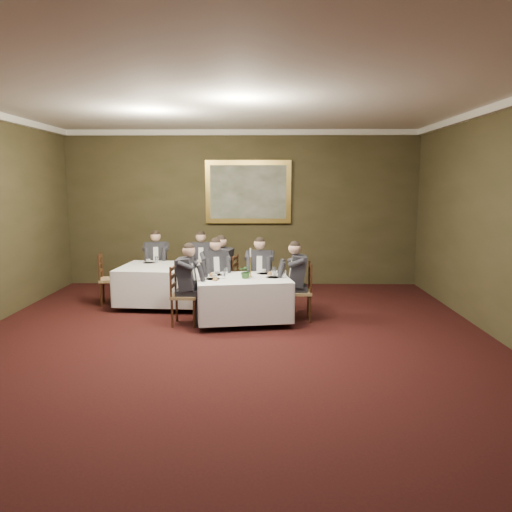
{
  "coord_description": "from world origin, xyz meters",
  "views": [
    {
      "loc": [
        0.49,
        -6.4,
        2.33
      ],
      "look_at": [
        0.37,
        1.62,
        1.15
      ],
      "focal_mm": 35.0,
      "sensor_mm": 36.0,
      "label": 1
    }
  ],
  "objects_px": {
    "chair_main_endright": "(299,304)",
    "painting": "(248,192)",
    "chair_main_endleft": "(184,308)",
    "chair_sec_backright": "(202,282)",
    "diner_main_endleft": "(185,294)",
    "centerpiece": "(246,271)",
    "table_main": "(243,296)",
    "candlestick": "(250,266)",
    "chair_sec_backleft": "(157,281)",
    "table_second": "(168,282)",
    "diner_main_backleft": "(215,284)",
    "chair_main_backright": "(260,295)",
    "diner_sec_backleft": "(157,271)",
    "diner_main_endright": "(299,291)",
    "diner_sec_endright": "(226,280)",
    "chair_sec_endleft": "(111,290)",
    "chair_main_backleft": "(215,296)",
    "chair_sec_endright": "(226,292)",
    "diner_main_backright": "(260,283)",
    "diner_sec_backright": "(202,271)"
  },
  "relations": [
    {
      "from": "chair_main_endright",
      "to": "painting",
      "type": "height_order",
      "value": "painting"
    },
    {
      "from": "chair_main_endleft",
      "to": "chair_sec_backright",
      "type": "bearing_deg",
      "value": -179.03
    },
    {
      "from": "diner_main_endleft",
      "to": "centerpiece",
      "type": "xyz_separation_m",
      "value": [
        1.01,
        0.1,
        0.38
      ]
    },
    {
      "from": "chair_sec_backright",
      "to": "table_main",
      "type": "bearing_deg",
      "value": 111.31
    },
    {
      "from": "candlestick",
      "to": "chair_sec_backleft",
      "type": "bearing_deg",
      "value": 135.36
    },
    {
      "from": "table_second",
      "to": "diner_main_backleft",
      "type": "distance_m",
      "value": 1.04
    },
    {
      "from": "chair_main_backright",
      "to": "diner_sec_backleft",
      "type": "height_order",
      "value": "diner_sec_backleft"
    },
    {
      "from": "chair_sec_backright",
      "to": "painting",
      "type": "bearing_deg",
      "value": -132.75
    },
    {
      "from": "chair_main_endright",
      "to": "diner_main_endright",
      "type": "xyz_separation_m",
      "value": [
        -0.01,
        0.0,
        0.23
      ]
    },
    {
      "from": "diner_sec_endright",
      "to": "chair_sec_endleft",
      "type": "height_order",
      "value": "diner_sec_endright"
    },
    {
      "from": "chair_main_backright",
      "to": "candlestick",
      "type": "distance_m",
      "value": 1.02
    },
    {
      "from": "chair_main_endleft",
      "to": "diner_sec_backleft",
      "type": "xyz_separation_m",
      "value": [
        -0.93,
        2.23,
        0.23
      ]
    },
    {
      "from": "centerpiece",
      "to": "painting",
      "type": "distance_m",
      "value": 3.46
    },
    {
      "from": "table_second",
      "to": "chair_main_backleft",
      "type": "relative_size",
      "value": 1.87
    },
    {
      "from": "chair_sec_endright",
      "to": "painting",
      "type": "distance_m",
      "value": 2.83
    },
    {
      "from": "chair_main_endright",
      "to": "candlestick",
      "type": "height_order",
      "value": "candlestick"
    },
    {
      "from": "diner_main_backright",
      "to": "chair_sec_backright",
      "type": "height_order",
      "value": "diner_main_backright"
    },
    {
      "from": "chair_main_backright",
      "to": "diner_sec_endright",
      "type": "height_order",
      "value": "diner_sec_endright"
    },
    {
      "from": "chair_sec_endleft",
      "to": "table_second",
      "type": "bearing_deg",
      "value": 75.39
    },
    {
      "from": "chair_main_endleft",
      "to": "candlestick",
      "type": "bearing_deg",
      "value": 104.36
    },
    {
      "from": "chair_main_backleft",
      "to": "diner_sec_endright",
      "type": "xyz_separation_m",
      "value": [
        0.17,
        0.35,
        0.23
      ]
    },
    {
      "from": "chair_sec_backleft",
      "to": "chair_sec_endleft",
      "type": "relative_size",
      "value": 1.0
    },
    {
      "from": "table_second",
      "to": "candlestick",
      "type": "height_order",
      "value": "candlestick"
    },
    {
      "from": "diner_main_backleft",
      "to": "chair_sec_endright",
      "type": "xyz_separation_m",
      "value": [
        0.18,
        0.36,
        -0.23
      ]
    },
    {
      "from": "chair_main_endleft",
      "to": "diner_sec_endright",
      "type": "bearing_deg",
      "value": 155.61
    },
    {
      "from": "table_second",
      "to": "diner_sec_endright",
      "type": "xyz_separation_m",
      "value": [
        1.11,
        -0.08,
        0.06
      ]
    },
    {
      "from": "diner_main_backright",
      "to": "diner_main_endleft",
      "type": "xyz_separation_m",
      "value": [
        -1.23,
        -0.99,
        0.0
      ]
    },
    {
      "from": "table_second",
      "to": "painting",
      "type": "bearing_deg",
      "value": 53.96
    },
    {
      "from": "table_main",
      "to": "chair_main_endright",
      "type": "xyz_separation_m",
      "value": [
        0.96,
        0.16,
        -0.17
      ]
    },
    {
      "from": "chair_main_endleft",
      "to": "chair_sec_endright",
      "type": "distance_m",
      "value": 1.36
    },
    {
      "from": "diner_main_backleft",
      "to": "chair_sec_backright",
      "type": "bearing_deg",
      "value": -91.01
    },
    {
      "from": "table_second",
      "to": "candlestick",
      "type": "bearing_deg",
      "value": -33.17
    },
    {
      "from": "chair_main_endright",
      "to": "diner_main_backright",
      "type": "bearing_deg",
      "value": 45.79
    },
    {
      "from": "chair_sec_backright",
      "to": "centerpiece",
      "type": "relative_size",
      "value": 3.89
    },
    {
      "from": "diner_main_endright",
      "to": "chair_sec_endleft",
      "type": "distance_m",
      "value": 3.71
    },
    {
      "from": "candlestick",
      "to": "diner_main_backleft",
      "type": "bearing_deg",
      "value": 137.24
    },
    {
      "from": "chair_main_endleft",
      "to": "diner_sec_backright",
      "type": "bearing_deg",
      "value": -179.05
    },
    {
      "from": "chair_main_endleft",
      "to": "chair_sec_endright",
      "type": "bearing_deg",
      "value": 155.13
    },
    {
      "from": "diner_main_backleft",
      "to": "chair_sec_backright",
      "type": "relative_size",
      "value": 1.35
    },
    {
      "from": "diner_sec_endright",
      "to": "painting",
      "type": "bearing_deg",
      "value": 0.62
    },
    {
      "from": "diner_main_backright",
      "to": "diner_main_endleft",
      "type": "distance_m",
      "value": 1.58
    },
    {
      "from": "centerpiece",
      "to": "candlestick",
      "type": "relative_size",
      "value": 0.52
    },
    {
      "from": "chair_main_backleft",
      "to": "painting",
      "type": "xyz_separation_m",
      "value": [
        0.54,
        2.46,
        1.84
      ]
    },
    {
      "from": "diner_sec_backright",
      "to": "diner_sec_backleft",
      "type": "bearing_deg",
      "value": -7.79
    },
    {
      "from": "diner_sec_endright",
      "to": "chair_sec_endleft",
      "type": "relative_size",
      "value": 1.35
    },
    {
      "from": "table_main",
      "to": "chair_main_backleft",
      "type": "xyz_separation_m",
      "value": [
        -0.54,
        0.71,
        -0.17
      ]
    },
    {
      "from": "chair_sec_backright",
      "to": "chair_sec_endright",
      "type": "xyz_separation_m",
      "value": [
        0.58,
        -0.96,
        0.0
      ]
    },
    {
      "from": "diner_main_backright",
      "to": "candlestick",
      "type": "height_order",
      "value": "diner_main_backright"
    },
    {
      "from": "diner_sec_endright",
      "to": "candlestick",
      "type": "bearing_deg",
      "value": -142.36
    },
    {
      "from": "chair_main_endright",
      "to": "table_second",
      "type": "bearing_deg",
      "value": 68.77
    }
  ]
}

